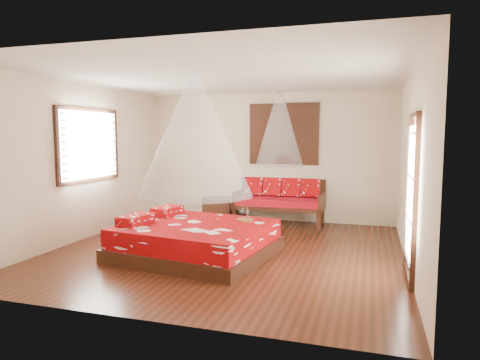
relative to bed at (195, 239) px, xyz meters
name	(u,v)px	position (x,y,z in m)	size (l,w,h in m)	color
room	(227,165)	(0.39, 0.40, 1.15)	(5.54, 5.54, 2.84)	black
bed	(195,239)	(0.00, 0.00, 0.00)	(2.48, 2.30, 0.65)	black
daybed	(280,199)	(0.77, 2.78, 0.27)	(1.86, 0.82, 0.96)	black
storage_chest	(220,208)	(-0.60, 2.85, -0.01)	(0.72, 0.54, 0.48)	black
shutter_panel	(284,134)	(0.77, 3.11, 1.65)	(1.52, 0.06, 1.32)	black
window_left	(90,145)	(-2.31, 0.60, 1.45)	(0.10, 1.74, 1.34)	black
glazed_door	(411,198)	(3.11, -0.20, 0.82)	(0.08, 1.02, 2.16)	black
wine_tray	(245,217)	(0.68, 0.46, 0.31)	(0.28, 0.28, 0.22)	brown
mosquito_net_main	(195,137)	(0.02, 0.00, 1.60)	(1.78, 1.78, 1.80)	white
mosquito_net_daybed	(279,129)	(0.77, 2.65, 1.75)	(1.00, 1.00, 1.50)	white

